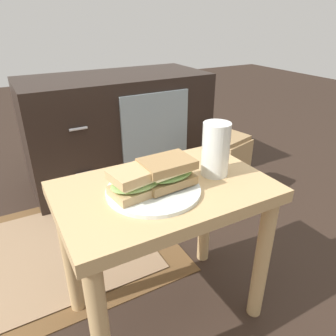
{
  "coord_description": "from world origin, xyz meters",
  "views": [
    {
      "loc": [
        -0.34,
        -0.64,
        0.87
      ],
      "look_at": [
        0.01,
        0.0,
        0.51
      ],
      "focal_mm": 34.03,
      "sensor_mm": 36.0,
      "label": 1
    }
  ],
  "objects_px": {
    "tv_cabinet": "(118,129)",
    "sandwich_front": "(137,181)",
    "beer_glass": "(216,150)",
    "sandwich_back": "(168,171)",
    "paper_bag": "(226,167)",
    "plate": "(153,190)"
  },
  "relations": [
    {
      "from": "beer_glass",
      "to": "plate",
      "type": "bearing_deg",
      "value": -177.6
    },
    {
      "from": "sandwich_back",
      "to": "paper_bag",
      "type": "height_order",
      "value": "sandwich_back"
    },
    {
      "from": "sandwich_front",
      "to": "plate",
      "type": "bearing_deg",
      "value": 1.92
    },
    {
      "from": "sandwich_back",
      "to": "paper_bag",
      "type": "relative_size",
      "value": 0.45
    },
    {
      "from": "sandwich_back",
      "to": "plate",
      "type": "bearing_deg",
      "value": -178.08
    },
    {
      "from": "tv_cabinet",
      "to": "sandwich_front",
      "type": "height_order",
      "value": "tv_cabinet"
    },
    {
      "from": "sandwich_front",
      "to": "sandwich_back",
      "type": "bearing_deg",
      "value": 1.92
    },
    {
      "from": "sandwich_back",
      "to": "sandwich_front",
      "type": "bearing_deg",
      "value": -178.08
    },
    {
      "from": "sandwich_front",
      "to": "sandwich_back",
      "type": "distance_m",
      "value": 0.09
    },
    {
      "from": "plate",
      "to": "sandwich_front",
      "type": "bearing_deg",
      "value": -178.08
    },
    {
      "from": "tv_cabinet",
      "to": "plate",
      "type": "height_order",
      "value": "tv_cabinet"
    },
    {
      "from": "tv_cabinet",
      "to": "beer_glass",
      "type": "xyz_separation_m",
      "value": [
        -0.06,
        -0.95,
        0.24
      ]
    },
    {
      "from": "plate",
      "to": "sandwich_back",
      "type": "bearing_deg",
      "value": 1.92
    },
    {
      "from": "tv_cabinet",
      "to": "sandwich_back",
      "type": "height_order",
      "value": "tv_cabinet"
    },
    {
      "from": "beer_glass",
      "to": "sandwich_back",
      "type": "bearing_deg",
      "value": -177.46
    },
    {
      "from": "tv_cabinet",
      "to": "beer_glass",
      "type": "relative_size",
      "value": 6.44
    },
    {
      "from": "tv_cabinet",
      "to": "sandwich_front",
      "type": "xyz_separation_m",
      "value": [
        -0.3,
        -0.96,
        0.21
      ]
    },
    {
      "from": "sandwich_front",
      "to": "paper_bag",
      "type": "relative_size",
      "value": 0.44
    },
    {
      "from": "tv_cabinet",
      "to": "paper_bag",
      "type": "xyz_separation_m",
      "value": [
        0.4,
        -0.46,
        -0.13
      ]
    },
    {
      "from": "tv_cabinet",
      "to": "plate",
      "type": "bearing_deg",
      "value": -105.1
    },
    {
      "from": "plate",
      "to": "beer_glass",
      "type": "height_order",
      "value": "beer_glass"
    },
    {
      "from": "plate",
      "to": "sandwich_back",
      "type": "distance_m",
      "value": 0.06
    }
  ]
}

